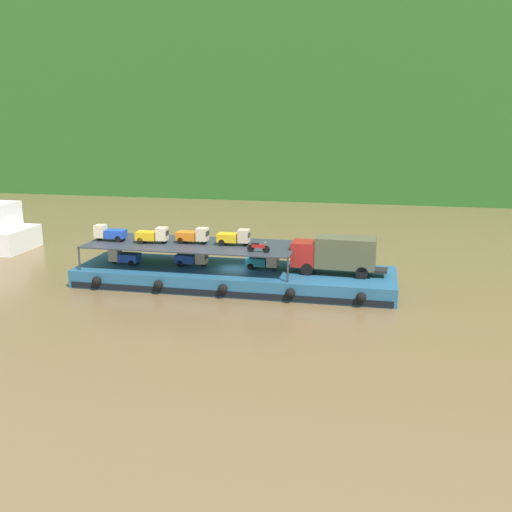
# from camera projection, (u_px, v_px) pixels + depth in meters

# --- Properties ---
(ground_plane) EXTENTS (400.00, 400.00, 0.00)m
(ground_plane) POSITION_uv_depth(u_px,v_px,m) (234.00, 285.00, 50.07)
(ground_plane) COLOR brown
(hillside_far_bank) EXTENTS (139.66, 38.80, 40.20)m
(hillside_far_bank) POSITION_uv_depth(u_px,v_px,m) (320.00, 68.00, 108.84)
(hillside_far_bank) COLOR #286023
(hillside_far_bank) RESTS_ON ground
(cargo_barge) EXTENTS (27.14, 7.87, 1.50)m
(cargo_barge) POSITION_uv_depth(u_px,v_px,m) (234.00, 277.00, 49.86)
(cargo_barge) COLOR #23567A
(cargo_barge) RESTS_ON ground
(covered_lorry) EXTENTS (7.92, 2.54, 3.10)m
(covered_lorry) POSITION_uv_depth(u_px,v_px,m) (336.00, 254.00, 47.70)
(covered_lorry) COLOR maroon
(covered_lorry) RESTS_ON cargo_barge
(cargo_rack) EXTENTS (17.94, 6.45, 2.00)m
(cargo_rack) POSITION_uv_depth(u_px,v_px,m) (191.00, 244.00, 50.01)
(cargo_rack) COLOR #2D333D
(cargo_rack) RESTS_ON cargo_barge
(mini_truck_lower_stern) EXTENTS (2.79, 1.28, 1.38)m
(mini_truck_lower_stern) POSITION_uv_depth(u_px,v_px,m) (124.00, 256.00, 51.03)
(mini_truck_lower_stern) COLOR #1E47B7
(mini_truck_lower_stern) RESTS_ON cargo_barge
(mini_truck_lower_aft) EXTENTS (2.75, 1.22, 1.38)m
(mini_truck_lower_aft) POSITION_uv_depth(u_px,v_px,m) (192.00, 258.00, 50.45)
(mini_truck_lower_aft) COLOR #1E47B7
(mini_truck_lower_aft) RESTS_ON cargo_barge
(mini_truck_lower_mid) EXTENTS (2.80, 1.30, 1.38)m
(mini_truck_lower_mid) POSITION_uv_depth(u_px,v_px,m) (263.00, 261.00, 49.45)
(mini_truck_lower_mid) COLOR teal
(mini_truck_lower_mid) RESTS_ON cargo_barge
(mini_truck_upper_stern) EXTENTS (2.78, 1.27, 1.38)m
(mini_truck_upper_stern) POSITION_uv_depth(u_px,v_px,m) (110.00, 233.00, 51.06)
(mini_truck_upper_stern) COLOR #1E47B7
(mini_truck_upper_stern) RESTS_ON cargo_rack
(mini_truck_upper_mid) EXTENTS (2.80, 1.30, 1.38)m
(mini_truck_upper_mid) POSITION_uv_depth(u_px,v_px,m) (153.00, 235.00, 50.14)
(mini_truck_upper_mid) COLOR gold
(mini_truck_upper_mid) RESTS_ON cargo_rack
(mini_truck_upper_fore) EXTENTS (2.78, 1.26, 1.38)m
(mini_truck_upper_fore) POSITION_uv_depth(u_px,v_px,m) (193.00, 235.00, 50.03)
(mini_truck_upper_fore) COLOR orange
(mini_truck_upper_fore) RESTS_ON cargo_rack
(mini_truck_upper_bow) EXTENTS (2.74, 1.20, 1.38)m
(mini_truck_upper_bow) POSITION_uv_depth(u_px,v_px,m) (234.00, 237.00, 49.35)
(mini_truck_upper_bow) COLOR gold
(mini_truck_upper_bow) RESTS_ON cargo_rack
(motorcycle_upper_port) EXTENTS (1.90, 0.55, 0.87)m
(motorcycle_upper_port) POSITION_uv_depth(u_px,v_px,m) (258.00, 247.00, 46.80)
(motorcycle_upper_port) COLOR black
(motorcycle_upper_port) RESTS_ON cargo_rack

